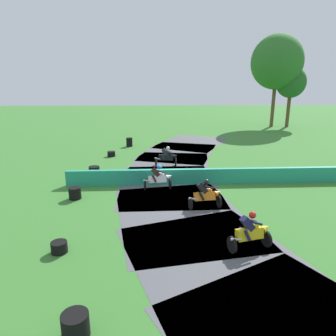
{
  "coord_description": "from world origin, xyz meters",
  "views": [
    {
      "loc": [
        -0.57,
        -17.16,
        5.83
      ],
      "look_at": [
        0.0,
        0.28,
        0.9
      ],
      "focal_mm": 33.13,
      "sensor_mm": 36.0,
      "label": 1
    }
  ],
  "objects_px": {
    "tire_stack_mid_a": "(111,154)",
    "tire_stack_extra_a": "(59,247)",
    "motorcycle_trailing_orange": "(206,195)",
    "tire_stack_extra_b": "(75,325)",
    "motorcycle_lead_black": "(167,157)",
    "motorcycle_chase_white": "(159,178)",
    "tire_stack_mid_b": "(94,171)",
    "motorcycle_fourth_yellow": "(251,232)",
    "tire_stack_near": "(129,142)",
    "tire_stack_far": "(75,193)"
  },
  "relations": [
    {
      "from": "tire_stack_near",
      "to": "tire_stack_far",
      "type": "distance_m",
      "value": 13.17
    },
    {
      "from": "tire_stack_extra_a",
      "to": "tire_stack_extra_b",
      "type": "relative_size",
      "value": 0.87
    },
    {
      "from": "motorcycle_lead_black",
      "to": "motorcycle_chase_white",
      "type": "bearing_deg",
      "value": -97.08
    },
    {
      "from": "motorcycle_trailing_orange",
      "to": "tire_stack_far",
      "type": "bearing_deg",
      "value": 168.55
    },
    {
      "from": "motorcycle_trailing_orange",
      "to": "tire_stack_extra_a",
      "type": "height_order",
      "value": "motorcycle_trailing_orange"
    },
    {
      "from": "motorcycle_lead_black",
      "to": "motorcycle_trailing_orange",
      "type": "relative_size",
      "value": 1.02
    },
    {
      "from": "motorcycle_chase_white",
      "to": "motorcycle_trailing_orange",
      "type": "bearing_deg",
      "value": -50.5
    },
    {
      "from": "tire_stack_mid_b",
      "to": "tire_stack_far",
      "type": "height_order",
      "value": "same"
    },
    {
      "from": "motorcycle_trailing_orange",
      "to": "motorcycle_fourth_yellow",
      "type": "xyz_separation_m",
      "value": [
        1.04,
        -3.81,
        0.03
      ]
    },
    {
      "from": "tire_stack_near",
      "to": "tire_stack_mid_b",
      "type": "bearing_deg",
      "value": -99.0
    },
    {
      "from": "motorcycle_fourth_yellow",
      "to": "tire_stack_mid_b",
      "type": "distance_m",
      "value": 11.73
    },
    {
      "from": "motorcycle_lead_black",
      "to": "tire_stack_mid_a",
      "type": "distance_m",
      "value": 5.28
    },
    {
      "from": "motorcycle_trailing_orange",
      "to": "motorcycle_fourth_yellow",
      "type": "height_order",
      "value": "motorcycle_fourth_yellow"
    },
    {
      "from": "tire_stack_extra_b",
      "to": "motorcycle_chase_white",
      "type": "bearing_deg",
      "value": 79.09
    },
    {
      "from": "tire_stack_mid_b",
      "to": "tire_stack_extra_b",
      "type": "bearing_deg",
      "value": -80.82
    },
    {
      "from": "tire_stack_mid_a",
      "to": "tire_stack_extra_a",
      "type": "distance_m",
      "value": 14.4
    },
    {
      "from": "motorcycle_chase_white",
      "to": "tire_stack_mid_a",
      "type": "relative_size",
      "value": 2.74
    },
    {
      "from": "tire_stack_near",
      "to": "tire_stack_extra_a",
      "type": "relative_size",
      "value": 1.41
    },
    {
      "from": "motorcycle_fourth_yellow",
      "to": "tire_stack_near",
      "type": "relative_size",
      "value": 2.1
    },
    {
      "from": "tire_stack_far",
      "to": "tire_stack_extra_a",
      "type": "bearing_deg",
      "value": -81.6
    },
    {
      "from": "tire_stack_extra_a",
      "to": "tire_stack_mid_b",
      "type": "bearing_deg",
      "value": 93.53
    },
    {
      "from": "motorcycle_lead_black",
      "to": "tire_stack_extra_a",
      "type": "xyz_separation_m",
      "value": [
        -4.13,
        -11.46,
        -0.46
      ]
    },
    {
      "from": "motorcycle_trailing_orange",
      "to": "motorcycle_fourth_yellow",
      "type": "distance_m",
      "value": 3.95
    },
    {
      "from": "motorcycle_lead_black",
      "to": "motorcycle_trailing_orange",
      "type": "distance_m",
      "value": 7.77
    },
    {
      "from": "tire_stack_near",
      "to": "tire_stack_extra_b",
      "type": "xyz_separation_m",
      "value": [
        0.66,
        -22.02,
        -0.1
      ]
    },
    {
      "from": "motorcycle_trailing_orange",
      "to": "motorcycle_fourth_yellow",
      "type": "relative_size",
      "value": 0.99
    },
    {
      "from": "tire_stack_far",
      "to": "motorcycle_lead_black",
      "type": "bearing_deg",
      "value": 52.07
    },
    {
      "from": "motorcycle_lead_black",
      "to": "tire_stack_mid_a",
      "type": "relative_size",
      "value": 2.79
    },
    {
      "from": "tire_stack_mid_a",
      "to": "tire_stack_extra_a",
      "type": "height_order",
      "value": "same"
    },
    {
      "from": "motorcycle_fourth_yellow",
      "to": "tire_stack_mid_a",
      "type": "height_order",
      "value": "motorcycle_fourth_yellow"
    },
    {
      "from": "motorcycle_trailing_orange",
      "to": "tire_stack_extra_b",
      "type": "distance_m",
      "value": 8.73
    },
    {
      "from": "motorcycle_chase_white",
      "to": "tire_stack_extra_b",
      "type": "xyz_separation_m",
      "value": [
        -1.99,
        -10.34,
        -0.33
      ]
    },
    {
      "from": "motorcycle_chase_white",
      "to": "tire_stack_extra_b",
      "type": "distance_m",
      "value": 10.53
    },
    {
      "from": "motorcycle_lead_black",
      "to": "motorcycle_chase_white",
      "type": "relative_size",
      "value": 1.02
    },
    {
      "from": "tire_stack_mid_b",
      "to": "tire_stack_extra_a",
      "type": "bearing_deg",
      "value": -86.47
    },
    {
      "from": "motorcycle_lead_black",
      "to": "motorcycle_fourth_yellow",
      "type": "height_order",
      "value": "motorcycle_lead_black"
    },
    {
      "from": "motorcycle_trailing_orange",
      "to": "tire_stack_near",
      "type": "xyz_separation_m",
      "value": [
        -4.88,
        14.39,
        -0.23
      ]
    },
    {
      "from": "motorcycle_trailing_orange",
      "to": "tire_stack_mid_b",
      "type": "bearing_deg",
      "value": 139.84
    },
    {
      "from": "tire_stack_mid_a",
      "to": "tire_stack_extra_b",
      "type": "height_order",
      "value": "tire_stack_extra_b"
    },
    {
      "from": "motorcycle_trailing_orange",
      "to": "tire_stack_extra_b",
      "type": "height_order",
      "value": "motorcycle_trailing_orange"
    },
    {
      "from": "tire_stack_mid_b",
      "to": "tire_stack_mid_a",
      "type": "bearing_deg",
      "value": 86.36
    },
    {
      "from": "motorcycle_lead_black",
      "to": "motorcycle_fourth_yellow",
      "type": "distance_m",
      "value": 11.71
    },
    {
      "from": "tire_stack_extra_a",
      "to": "tire_stack_extra_b",
      "type": "distance_m",
      "value": 4.06
    },
    {
      "from": "motorcycle_chase_white",
      "to": "tire_stack_extra_a",
      "type": "distance_m",
      "value": 7.47
    },
    {
      "from": "tire_stack_near",
      "to": "tire_stack_extra_a",
      "type": "xyz_separation_m",
      "value": [
        -0.87,
        -18.25,
        -0.2
      ]
    },
    {
      "from": "motorcycle_lead_black",
      "to": "tire_stack_mid_a",
      "type": "xyz_separation_m",
      "value": [
        -4.36,
        2.93,
        -0.46
      ]
    },
    {
      "from": "motorcycle_trailing_orange",
      "to": "motorcycle_lead_black",
      "type": "bearing_deg",
      "value": 102.03
    },
    {
      "from": "motorcycle_lead_black",
      "to": "tire_stack_mid_a",
      "type": "bearing_deg",
      "value": 146.08
    },
    {
      "from": "motorcycle_lead_black",
      "to": "tire_stack_near",
      "type": "xyz_separation_m",
      "value": [
        -3.26,
        6.79,
        -0.26
      ]
    },
    {
      "from": "tire_stack_mid_b",
      "to": "motorcycle_fourth_yellow",
      "type": "bearing_deg",
      "value": -51.16
    }
  ]
}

